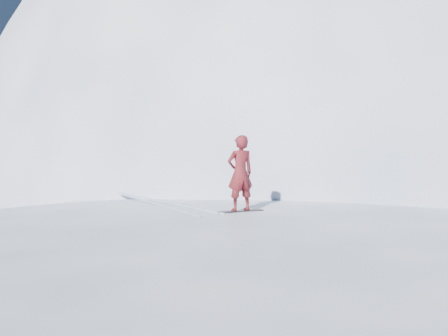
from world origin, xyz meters
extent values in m
ellipsoid|color=white|center=(1.00, 3.00, 0.00)|extent=(36.00, 28.00, 4.80)
ellipsoid|color=white|center=(22.00, 26.00, 0.00)|extent=(60.00, 56.00, 56.00)
ellipsoid|color=white|center=(10.00, 20.00, 0.00)|extent=(28.00, 24.00, 18.00)
ellipsoid|color=white|center=(-2.00, 6.00, 0.00)|extent=(7.00, 6.30, 1.00)
ellipsoid|color=white|center=(7.00, 4.00, 0.00)|extent=(4.00, 3.60, 0.60)
cube|color=black|center=(0.85, 3.07, 2.41)|extent=(1.31, 0.28, 0.02)
imported|color=maroon|center=(0.85, 3.07, 3.42)|extent=(0.74, 0.50, 1.99)
cube|color=silver|center=(-0.79, 5.72, 2.42)|extent=(0.83, 5.96, 0.04)
cube|color=silver|center=(-0.39, 5.72, 2.42)|extent=(1.42, 5.86, 0.04)
camera|label=1|loc=(-4.41, -7.12, 4.18)|focal=35.00mm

